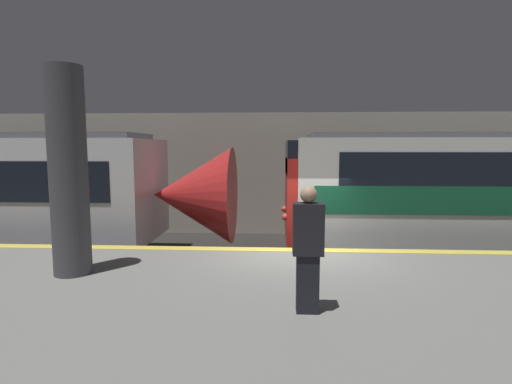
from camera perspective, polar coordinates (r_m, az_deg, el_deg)
name	(u,v)px	position (r m, az deg, el deg)	size (l,w,h in m)	color
ground_plane	(298,302)	(8.68, 5.97, -15.35)	(120.00, 120.00, 0.00)	#282623
platform	(307,334)	(6.05, 7.34, -19.50)	(40.00, 5.26, 1.16)	slate
station_rear_barrier	(289,174)	(14.76, 4.79, 2.57)	(50.00, 0.15, 4.47)	#B2AD9E
support_pillar_near	(68,172)	(7.07, -25.23, 2.58)	(0.59, 0.59, 3.34)	#47474C
person_waiting	(308,247)	(5.03, 7.44, -7.78)	(0.38, 0.24, 1.59)	black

